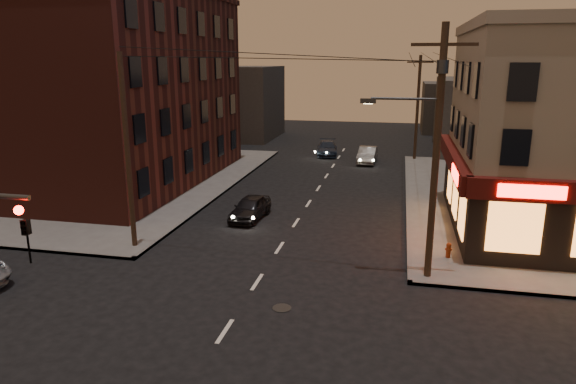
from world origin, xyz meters
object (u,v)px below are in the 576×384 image
(sedan_far, at_px, (327,148))
(fire_hydrant, at_px, (448,249))
(sedan_mid, at_px, (367,155))
(sedan_near, at_px, (250,208))

(sedan_far, height_order, fire_hydrant, sedan_far)
(sedan_mid, distance_m, fire_hydrant, 22.43)
(sedan_mid, distance_m, sedan_far, 4.91)
(sedan_mid, xyz_separation_m, sedan_far, (-3.95, 2.92, -0.04))
(sedan_mid, height_order, fire_hydrant, sedan_mid)
(sedan_near, bearing_deg, fire_hydrant, -16.97)
(sedan_far, distance_m, fire_hydrant, 26.35)
(sedan_near, bearing_deg, sedan_far, 90.33)
(sedan_far, bearing_deg, sedan_near, -101.19)
(sedan_near, distance_m, sedan_far, 20.71)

